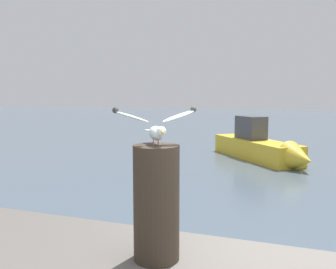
# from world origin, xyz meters

# --- Properties ---
(mooring_post) EXTENTS (0.33, 0.33, 0.83)m
(mooring_post) POSITION_xyz_m (-1.05, -0.54, 1.65)
(mooring_post) COLOR #382D23
(mooring_post) RESTS_ON harbor_quay
(seagull) EXTENTS (0.54, 0.44, 0.27)m
(seagull) POSITION_xyz_m (-1.05, -0.55, 2.19)
(seagull) COLOR tan
(seagull) RESTS_ON mooring_post
(boat_yellow) EXTENTS (4.14, 4.72, 1.74)m
(boat_yellow) POSITION_xyz_m (-1.13, 10.62, 0.49)
(boat_yellow) COLOR yellow
(boat_yellow) RESTS_ON ground_plane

